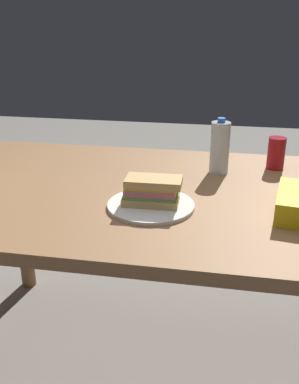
{
  "coord_description": "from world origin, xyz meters",
  "views": [
    {
      "loc": [
        0.21,
        -1.35,
        1.28
      ],
      "look_at": [
        -0.0,
        -0.14,
        0.78
      ],
      "focal_mm": 40.89,
      "sensor_mm": 36.0,
      "label": 1
    }
  ],
  "objects": [
    {
      "name": "ground_plane",
      "position": [
        0.0,
        0.0,
        0.0
      ],
      "size": [
        8.0,
        8.0,
        0.0
      ],
      "primitive_type": "plane",
      "color": "gray"
    },
    {
      "name": "dining_table",
      "position": [
        0.0,
        0.0,
        0.64
      ],
      "size": [
        1.61,
        0.95,
        0.73
      ],
      "color": "#9E7047",
      "rests_on": "ground_plane"
    },
    {
      "name": "paper_plate",
      "position": [
        -0.0,
        -0.14,
        0.73
      ],
      "size": [
        0.27,
        0.27,
        0.01
      ],
      "primitive_type": "cylinder",
      "color": "white",
      "rests_on": "dining_table"
    },
    {
      "name": "sandwich",
      "position": [
        -0.0,
        -0.14,
        0.78
      ],
      "size": [
        0.18,
        0.1,
        0.08
      ],
      "color": "#DBB26B",
      "rests_on": "paper_plate"
    },
    {
      "name": "soda_can_red",
      "position": [
        0.41,
        0.3,
        0.79
      ],
      "size": [
        0.07,
        0.07,
        0.12
      ],
      "primitive_type": "cylinder",
      "color": "maroon",
      "rests_on": "dining_table"
    },
    {
      "name": "water_bottle_tall",
      "position": [
        0.19,
        0.22,
        0.83
      ],
      "size": [
        0.07,
        0.07,
        0.21
      ],
      "color": "silver",
      "rests_on": "dining_table"
    }
  ]
}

